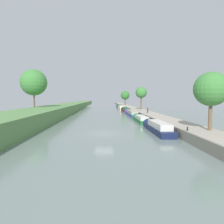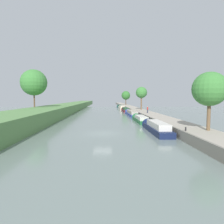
% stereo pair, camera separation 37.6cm
% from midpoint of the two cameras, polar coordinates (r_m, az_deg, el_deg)
% --- Properties ---
extents(ground_plane, '(160.00, 160.00, 0.00)m').
position_cam_midpoint_polar(ground_plane, '(27.40, -2.72, -6.15)').
color(ground_plane, slate).
extents(left_grassy_bank, '(8.58, 260.00, 2.55)m').
position_cam_midpoint_polar(left_grassy_bank, '(30.44, -29.23, -3.22)').
color(left_grassy_bank, '#5B894C').
rests_on(left_grassy_bank, ground_plane).
extents(right_towpath, '(4.20, 260.00, 1.09)m').
position_cam_midpoint_polar(right_towpath, '(29.54, 19.99, -4.57)').
color(right_towpath, '#A89E8E').
rests_on(right_towpath, ground_plane).
extents(stone_quay, '(0.25, 260.00, 1.14)m').
position_cam_midpoint_polar(stone_quay, '(28.77, 15.89, -4.66)').
color(stone_quay, gray).
rests_on(stone_quay, ground_plane).
extents(narrowboat_navy, '(2.00, 10.98, 2.12)m').
position_cam_midpoint_polar(narrowboat_navy, '(29.42, 12.42, -4.30)').
color(narrowboat_navy, '#141E42').
rests_on(narrowboat_navy, ground_plane).
extents(narrowboat_green, '(2.02, 10.62, 1.92)m').
position_cam_midpoint_polar(narrowboat_green, '(41.71, 7.90, -1.96)').
color(narrowboat_green, '#1E6033').
rests_on(narrowboat_green, ground_plane).
extents(narrowboat_blue, '(2.06, 16.15, 2.06)m').
position_cam_midpoint_polar(narrowboat_blue, '(55.96, 5.36, -0.33)').
color(narrowboat_blue, '#283D93').
rests_on(narrowboat_blue, ground_plane).
extents(narrowboat_maroon, '(2.01, 12.23, 2.03)m').
position_cam_midpoint_polar(narrowboat_maroon, '(71.77, 3.57, 0.67)').
color(narrowboat_maroon, maroon).
rests_on(narrowboat_maroon, ground_plane).
extents(narrowboat_cream, '(2.04, 13.02, 2.11)m').
position_cam_midpoint_polar(narrowboat_cream, '(85.60, 2.49, 1.26)').
color(narrowboat_cream, beige).
rests_on(narrowboat_cream, ground_plane).
extents(narrowboat_teal, '(2.14, 13.20, 2.06)m').
position_cam_midpoint_polar(narrowboat_teal, '(99.04, 1.88, 1.60)').
color(narrowboat_teal, '#195B60').
rests_on(narrowboat_teal, ground_plane).
extents(tree_rightbank_near, '(3.93, 3.93, 6.76)m').
position_cam_midpoint_polar(tree_rightbank_near, '(25.50, 26.25, 5.89)').
color(tree_rightbank_near, brown).
rests_on(tree_rightbank_near, right_towpath).
extents(tree_rightbank_midnear, '(3.59, 3.59, 7.28)m').
position_cam_midpoint_polar(tree_rightbank_midnear, '(64.40, 8.23, 5.53)').
color(tree_rightbank_midnear, brown).
rests_on(tree_rightbank_midnear, right_towpath).
extents(tree_rightbank_midfar, '(4.77, 4.77, 7.49)m').
position_cam_midpoint_polar(tree_rightbank_midfar, '(109.92, 3.71, 4.78)').
color(tree_rightbank_midfar, brown).
rests_on(tree_rightbank_midfar, right_towpath).
extents(tree_leftbank_downstream, '(6.38, 6.38, 9.27)m').
position_cam_midpoint_polar(tree_leftbank_downstream, '(52.78, -21.80, 7.89)').
color(tree_leftbank_downstream, brown).
rests_on(tree_leftbank_downstream, left_grassy_bank).
extents(person_walking, '(0.34, 0.34, 1.66)m').
position_cam_midpoint_polar(person_walking, '(50.13, 10.01, 0.72)').
color(person_walking, '#282D42').
rests_on(person_walking, right_towpath).
extents(mooring_bollard_near, '(0.16, 0.16, 0.45)m').
position_cam_midpoint_polar(mooring_bollard_near, '(24.34, 20.47, -4.56)').
color(mooring_bollard_near, black).
rests_on(mooring_bollard_near, right_towpath).
extents(mooring_bollard_far, '(0.16, 0.16, 0.45)m').
position_cam_midpoint_polar(mooring_bollard_far, '(104.67, 2.66, 2.16)').
color(mooring_bollard_far, black).
rests_on(mooring_bollard_far, right_towpath).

